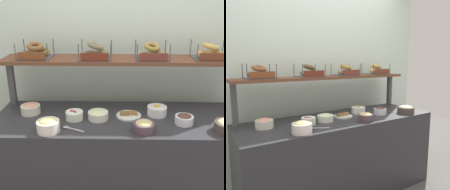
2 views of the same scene
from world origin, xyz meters
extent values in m
cube|color=silver|center=(0.00, 0.55, 1.20)|extent=(3.29, 0.06, 2.40)
cube|color=#2D2D33|center=(0.00, 0.00, 0.42)|extent=(2.09, 0.70, 0.85)
cube|color=#4C4C51|center=(-0.98, 0.27, 1.05)|extent=(0.05, 0.05, 0.40)
cube|color=#4C4C51|center=(0.98, 0.27, 1.05)|extent=(0.05, 0.05, 0.40)
cube|color=brown|center=(0.00, 0.27, 1.26)|extent=(2.05, 0.32, 0.03)
cylinder|color=white|center=(0.47, -0.10, 0.88)|extent=(0.14, 0.14, 0.07)
ellipsoid|color=brown|center=(0.47, -0.10, 0.91)|extent=(0.11, 0.11, 0.05)
cylinder|color=white|center=(-0.39, -0.03, 0.88)|extent=(0.14, 0.14, 0.07)
sphere|color=#97195B|center=(-0.39, -0.03, 0.91)|extent=(0.03, 0.03, 0.03)
sphere|color=#9C2738|center=(-0.41, -0.02, 0.91)|extent=(0.04, 0.04, 0.04)
sphere|color=brown|center=(-0.38, -0.05, 0.91)|extent=(0.03, 0.03, 0.03)
cylinder|color=white|center=(0.28, 0.06, 0.89)|extent=(0.16, 0.16, 0.08)
sphere|color=orange|center=(0.27, 0.07, 0.91)|extent=(0.04, 0.04, 0.04)
sphere|color=orange|center=(0.26, 0.05, 0.91)|extent=(0.04, 0.04, 0.04)
sphere|color=#F6A421|center=(0.28, 0.06, 0.91)|extent=(0.05, 0.05, 0.05)
sphere|color=orange|center=(0.29, 0.06, 0.91)|extent=(0.04, 0.04, 0.04)
sphere|color=orange|center=(0.29, 0.07, 0.91)|extent=(0.03, 0.03, 0.03)
cylinder|color=#523B49|center=(0.15, -0.23, 0.88)|extent=(0.16, 0.16, 0.07)
ellipsoid|color=#C8BA7A|center=(0.15, -0.23, 0.91)|extent=(0.13, 0.13, 0.05)
cylinder|color=white|center=(-0.20, -0.03, 0.88)|extent=(0.16, 0.16, 0.06)
ellipsoid|color=beige|center=(-0.20, -0.03, 0.91)|extent=(0.13, 0.13, 0.04)
cylinder|color=silver|center=(-0.77, 0.07, 0.89)|extent=(0.16, 0.16, 0.07)
ellipsoid|color=#ED9F86|center=(-0.77, 0.07, 0.92)|extent=(0.12, 0.12, 0.05)
cylinder|color=#493A36|center=(0.76, -0.22, 0.89)|extent=(0.19, 0.19, 0.07)
ellipsoid|color=beige|center=(0.76, -0.22, 0.92)|extent=(0.15, 0.15, 0.05)
cylinder|color=white|center=(-0.55, -0.25, 0.89)|extent=(0.17, 0.17, 0.08)
ellipsoid|color=#EDEA8A|center=(-0.55, -0.25, 0.93)|extent=(0.13, 0.13, 0.06)
cylinder|color=white|center=(0.05, 0.02, 0.86)|extent=(0.20, 0.20, 0.01)
cube|color=brown|center=(0.01, 0.02, 0.88)|extent=(0.07, 0.05, 0.02)
cube|color=#996B3D|center=(0.08, 0.03, 0.88)|extent=(0.07, 0.05, 0.02)
cube|color=#B7B7BC|center=(-0.35, -0.23, 0.86)|extent=(0.13, 0.07, 0.01)
ellipsoid|color=#B7B7BC|center=(-0.43, -0.19, 0.86)|extent=(0.04, 0.03, 0.01)
cube|color=#4C4C51|center=(-0.75, 0.27, 1.28)|extent=(0.27, 0.24, 0.01)
cylinder|color=#4C4C51|center=(-0.88, 0.16, 1.35)|extent=(0.01, 0.01, 0.14)
cylinder|color=#4C4C51|center=(-0.62, 0.16, 1.35)|extent=(0.01, 0.01, 0.14)
cylinder|color=#4C4C51|center=(-0.88, 0.39, 1.35)|extent=(0.01, 0.01, 0.14)
cylinder|color=#4C4C51|center=(-0.62, 0.39, 1.35)|extent=(0.01, 0.01, 0.14)
cube|color=brown|center=(-0.75, 0.15, 1.32)|extent=(0.23, 0.01, 0.06)
torus|color=brown|center=(-0.79, 0.24, 1.32)|extent=(0.20, 0.20, 0.06)
torus|color=brown|center=(-0.71, 0.31, 1.32)|extent=(0.19, 0.19, 0.06)
torus|color=brown|center=(-0.75, 0.27, 1.38)|extent=(0.19, 0.19, 0.07)
cube|color=#4C4C51|center=(-0.23, 0.26, 1.28)|extent=(0.27, 0.24, 0.01)
cylinder|color=#4C4C51|center=(-0.36, 0.14, 1.35)|extent=(0.01, 0.01, 0.14)
cylinder|color=#4C4C51|center=(-0.10, 0.14, 1.35)|extent=(0.01, 0.01, 0.14)
cylinder|color=#4C4C51|center=(-0.36, 0.37, 1.35)|extent=(0.01, 0.01, 0.14)
cylinder|color=#4C4C51|center=(-0.10, 0.37, 1.35)|extent=(0.01, 0.01, 0.14)
cube|color=maroon|center=(-0.23, 0.14, 1.32)|extent=(0.23, 0.01, 0.06)
torus|color=#7B604B|center=(-0.28, 0.23, 1.32)|extent=(0.16, 0.17, 0.06)
torus|color=olive|center=(-0.19, 0.29, 1.31)|extent=(0.20, 0.20, 0.05)
torus|color=#776D50|center=(-0.23, 0.26, 1.38)|extent=(0.17, 0.16, 0.08)
cube|color=#4C4C51|center=(0.24, 0.26, 1.28)|extent=(0.27, 0.24, 0.01)
cylinder|color=#4C4C51|center=(0.11, 0.15, 1.35)|extent=(0.01, 0.01, 0.14)
cylinder|color=#4C4C51|center=(0.37, 0.15, 1.35)|extent=(0.01, 0.01, 0.14)
cylinder|color=#4C4C51|center=(0.11, 0.38, 1.35)|extent=(0.01, 0.01, 0.14)
cylinder|color=#4C4C51|center=(0.37, 0.38, 1.35)|extent=(0.01, 0.01, 0.14)
cube|color=brown|center=(0.24, 0.14, 1.32)|extent=(0.23, 0.01, 0.06)
torus|color=#987952|center=(0.19, 0.23, 1.31)|extent=(0.18, 0.18, 0.05)
torus|color=#91805A|center=(0.28, 0.30, 1.32)|extent=(0.15, 0.16, 0.06)
torus|color=olive|center=(0.24, 0.26, 1.38)|extent=(0.19, 0.20, 0.08)
cube|color=#4C4C51|center=(0.73, 0.28, 1.28)|extent=(0.29, 0.24, 0.01)
cylinder|color=#4C4C51|center=(0.59, 0.17, 1.35)|extent=(0.01, 0.01, 0.14)
cylinder|color=#4C4C51|center=(0.87, 0.17, 1.35)|extent=(0.01, 0.01, 0.14)
cylinder|color=#4C4C51|center=(0.59, 0.40, 1.35)|extent=(0.01, 0.01, 0.14)
cylinder|color=#4C4C51|center=(0.87, 0.40, 1.35)|extent=(0.01, 0.01, 0.14)
cube|color=brown|center=(0.73, 0.16, 1.32)|extent=(0.25, 0.01, 0.06)
torus|color=tan|center=(0.68, 0.25, 1.32)|extent=(0.20, 0.20, 0.06)
torus|color=tan|center=(0.78, 0.32, 1.31)|extent=(0.17, 0.17, 0.05)
torus|color=tan|center=(0.73, 0.28, 1.38)|extent=(0.15, 0.15, 0.08)
camera|label=1|loc=(-0.04, -2.05, 1.82)|focal=44.57mm
camera|label=2|loc=(-1.24, -1.89, 1.43)|focal=35.14mm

